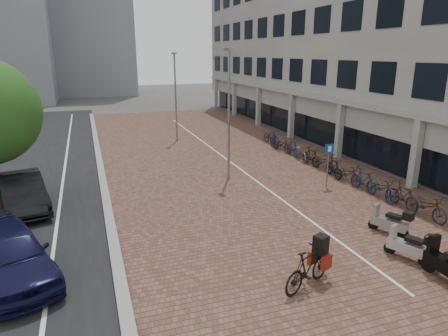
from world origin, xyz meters
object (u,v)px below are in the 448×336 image
(hero_bike, at_px, (308,267))
(scooter_back, at_px, (409,245))
(scooter_front, at_px, (390,221))
(car_navy, at_px, (10,254))
(parking_sign, at_px, (328,159))
(car_dark, at_px, (23,192))

(hero_bike, bearing_deg, scooter_back, -109.59)
(scooter_front, bearing_deg, scooter_back, -139.32)
(car_navy, relative_size, scooter_back, 3.05)
(scooter_back, distance_m, parking_sign, 7.08)
(scooter_back, bearing_deg, car_dark, 120.48)
(car_navy, height_order, parking_sign, parking_sign)
(parking_sign, bearing_deg, hero_bike, -122.36)
(car_dark, xyz_separation_m, scooter_front, (12.58, -6.91, -0.22))
(hero_bike, xyz_separation_m, parking_sign, (5.30, 7.13, 0.77))
(scooter_front, relative_size, scooter_back, 0.99)
(hero_bike, relative_size, parking_sign, 0.95)
(scooter_front, bearing_deg, car_dark, 125.60)
(car_dark, relative_size, hero_bike, 2.21)
(scooter_front, xyz_separation_m, parking_sign, (0.82, 5.17, 0.87))
(car_navy, bearing_deg, scooter_front, -25.84)
(car_navy, height_order, scooter_front, car_navy)
(car_navy, relative_size, car_dark, 1.03)
(hero_bike, bearing_deg, car_navy, 44.02)
(car_dark, xyz_separation_m, scooter_back, (11.84, -8.59, -0.22))
(car_navy, bearing_deg, car_dark, 73.43)
(car_navy, height_order, car_dark, car_navy)
(car_dark, height_order, scooter_back, car_dark)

